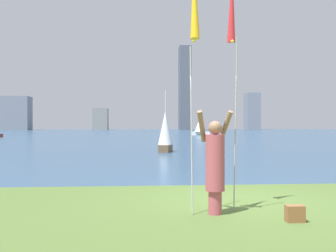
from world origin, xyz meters
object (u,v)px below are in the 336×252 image
at_px(person, 215,163).
at_px(sailboat_2, 165,132).
at_px(kite_flag_left, 194,3).
at_px(sailboat_0, 200,127).
at_px(kite_flag_right, 232,10).
at_px(bag, 295,214).

distance_m(person, sailboat_2, 16.17).
relative_size(person, kite_flag_left, 0.41).
bearing_deg(sailboat_0, kite_flag_left, -99.06).
bearing_deg(sailboat_2, sailboat_0, 77.92).
distance_m(kite_flag_right, sailboat_0, 52.72).
distance_m(person, bag, 1.59).
bearing_deg(bag, sailboat_0, 82.73).
xyz_separation_m(kite_flag_left, sailboat_2, (0.63, 16.39, -2.58)).
bearing_deg(kite_flag_left, sailboat_0, 80.94).
height_order(sailboat_0, sailboat_2, sailboat_0).
xyz_separation_m(kite_flag_right, sailboat_2, (-0.19, 15.74, -2.67)).
bearing_deg(kite_flag_left, sailboat_2, 87.81).
bearing_deg(kite_flag_right, bag, -53.69).
xyz_separation_m(person, kite_flag_right, (0.41, 0.43, 2.89)).
xyz_separation_m(bag, sailboat_0, (6.79, 53.20, 1.11)).
relative_size(kite_flag_left, sailboat_2, 1.26).
height_order(kite_flag_left, sailboat_2, kite_flag_left).
bearing_deg(sailboat_0, sailboat_2, -102.08).
bearing_deg(sailboat_0, person, -98.66).
relative_size(sailboat_0, sailboat_2, 1.10).
distance_m(person, kite_flag_left, 2.84).
height_order(kite_flag_left, kite_flag_right, kite_flag_right).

